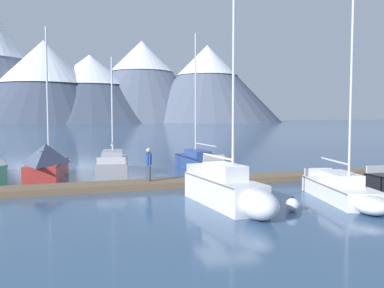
{
  "coord_description": "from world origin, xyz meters",
  "views": [
    {
      "loc": [
        -5.99,
        -17.02,
        3.59
      ],
      "look_at": [
        0.0,
        6.0,
        2.0
      ],
      "focal_mm": 39.0,
      "sensor_mm": 36.0,
      "label": 1
    }
  ],
  "objects_px": {
    "sailboat_mid_dock_port": "(113,164)",
    "sailboat_mid_dock_starboard": "(229,190)",
    "sailboat_outer_slip": "(344,190)",
    "sailboat_second_berth": "(48,162)",
    "sailboat_far_berth": "(195,160)",
    "person_on_dock": "(148,162)",
    "mooring_buoy_channel_marker": "(292,205)"
  },
  "relations": [
    {
      "from": "sailboat_second_berth",
      "to": "person_on_dock",
      "type": "xyz_separation_m",
      "value": [
        5.18,
        -4.33,
        0.29
      ]
    },
    {
      "from": "sailboat_mid_dock_port",
      "to": "person_on_dock",
      "type": "relative_size",
      "value": 4.24
    },
    {
      "from": "sailboat_far_berth",
      "to": "sailboat_outer_slip",
      "type": "bearing_deg",
      "value": -76.09
    },
    {
      "from": "sailboat_mid_dock_starboard",
      "to": "person_on_dock",
      "type": "bearing_deg",
      "value": 113.17
    },
    {
      "from": "person_on_dock",
      "to": "mooring_buoy_channel_marker",
      "type": "xyz_separation_m",
      "value": [
        4.42,
        -6.76,
        -1.0
      ]
    },
    {
      "from": "person_on_dock",
      "to": "sailboat_second_berth",
      "type": "bearing_deg",
      "value": 140.09
    },
    {
      "from": "sailboat_far_berth",
      "to": "person_on_dock",
      "type": "xyz_separation_m",
      "value": [
        -4.27,
        -6.78,
        0.71
      ]
    },
    {
      "from": "mooring_buoy_channel_marker",
      "to": "sailboat_mid_dock_starboard",
      "type": "bearing_deg",
      "value": 148.74
    },
    {
      "from": "sailboat_far_berth",
      "to": "mooring_buoy_channel_marker",
      "type": "relative_size",
      "value": 15.51
    },
    {
      "from": "person_on_dock",
      "to": "mooring_buoy_channel_marker",
      "type": "distance_m",
      "value": 8.14
    },
    {
      "from": "sailboat_mid_dock_starboard",
      "to": "sailboat_far_berth",
      "type": "relative_size",
      "value": 1.04
    },
    {
      "from": "sailboat_outer_slip",
      "to": "person_on_dock",
      "type": "bearing_deg",
      "value": 142.22
    },
    {
      "from": "sailboat_mid_dock_starboard",
      "to": "person_on_dock",
      "type": "relative_size",
      "value": 5.66
    },
    {
      "from": "sailboat_mid_dock_starboard",
      "to": "sailboat_outer_slip",
      "type": "height_order",
      "value": "sailboat_mid_dock_starboard"
    },
    {
      "from": "sailboat_mid_dock_port",
      "to": "sailboat_mid_dock_starboard",
      "type": "bearing_deg",
      "value": -70.55
    },
    {
      "from": "sailboat_far_berth",
      "to": "person_on_dock",
      "type": "distance_m",
      "value": 8.04
    },
    {
      "from": "sailboat_second_berth",
      "to": "sailboat_far_berth",
      "type": "relative_size",
      "value": 0.95
    },
    {
      "from": "sailboat_outer_slip",
      "to": "mooring_buoy_channel_marker",
      "type": "bearing_deg",
      "value": -160.24
    },
    {
      "from": "sailboat_mid_dock_port",
      "to": "person_on_dock",
      "type": "xyz_separation_m",
      "value": [
        1.43,
        -5.21,
        0.64
      ]
    },
    {
      "from": "sailboat_mid_dock_port",
      "to": "sailboat_outer_slip",
      "type": "height_order",
      "value": "sailboat_outer_slip"
    },
    {
      "from": "sailboat_second_berth",
      "to": "person_on_dock",
      "type": "height_order",
      "value": "sailboat_second_berth"
    },
    {
      "from": "sailboat_mid_dock_port",
      "to": "sailboat_mid_dock_starboard",
      "type": "relative_size",
      "value": 0.75
    },
    {
      "from": "sailboat_mid_dock_starboard",
      "to": "person_on_dock",
      "type": "height_order",
      "value": "sailboat_mid_dock_starboard"
    },
    {
      "from": "mooring_buoy_channel_marker",
      "to": "sailboat_second_berth",
      "type": "bearing_deg",
      "value": 130.88
    },
    {
      "from": "sailboat_mid_dock_port",
      "to": "person_on_dock",
      "type": "height_order",
      "value": "sailboat_mid_dock_port"
    },
    {
      "from": "sailboat_second_berth",
      "to": "mooring_buoy_channel_marker",
      "type": "height_order",
      "value": "sailboat_second_berth"
    },
    {
      "from": "sailboat_far_berth",
      "to": "mooring_buoy_channel_marker",
      "type": "distance_m",
      "value": 13.55
    },
    {
      "from": "sailboat_outer_slip",
      "to": "person_on_dock",
      "type": "distance_m",
      "value": 9.35
    },
    {
      "from": "sailboat_mid_dock_port",
      "to": "sailboat_outer_slip",
      "type": "relative_size",
      "value": 0.82
    },
    {
      "from": "sailboat_mid_dock_starboard",
      "to": "sailboat_outer_slip",
      "type": "xyz_separation_m",
      "value": [
        5.01,
        -0.2,
        -0.2
      ]
    },
    {
      "from": "mooring_buoy_channel_marker",
      "to": "sailboat_outer_slip",
      "type": "bearing_deg",
      "value": 19.76
    },
    {
      "from": "mooring_buoy_channel_marker",
      "to": "person_on_dock",
      "type": "bearing_deg",
      "value": 123.19
    }
  ]
}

